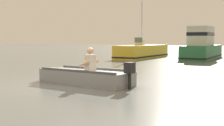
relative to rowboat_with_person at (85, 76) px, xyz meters
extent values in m
plane|color=slate|center=(-0.12, -0.17, -0.25)|extent=(120.00, 120.00, 0.00)
cube|color=gray|center=(0.07, -0.01, -0.03)|extent=(3.24, 1.60, 0.44)
cube|color=gray|center=(-1.64, 0.28, -0.03)|extent=(0.50, 0.66, 0.42)
cube|color=#4D4E51|center=(-0.02, -0.51, 0.22)|extent=(3.01, 0.59, 0.08)
cube|color=#4D4E51|center=(0.15, 0.49, 0.22)|extent=(3.01, 0.59, 0.08)
cube|color=#A0A2A8|center=(0.17, -0.03, 0.15)|extent=(0.44, 1.04, 0.06)
cylinder|color=black|center=(1.70, -0.29, 0.02)|extent=(0.12, 0.12, 0.54)
cube|color=black|center=(1.70, -0.29, 0.37)|extent=(0.28, 0.32, 0.32)
cube|color=beige|center=(0.22, -0.04, 0.45)|extent=(0.27, 0.37, 0.52)
sphere|color=tan|center=(0.22, -0.04, 0.83)|extent=(0.22, 0.22, 0.22)
cylinder|color=tan|center=(0.13, -0.25, 0.43)|extent=(0.43, 0.16, 0.23)
cylinder|color=tan|center=(0.20, 0.19, 0.43)|extent=(0.43, 0.16, 0.23)
cube|color=gold|center=(-3.54, 14.18, 0.24)|extent=(2.06, 6.47, 0.98)
cube|color=black|center=(-3.54, 14.18, -0.08)|extent=(2.10, 6.51, 0.10)
cube|color=silver|center=(-3.57, 13.70, 0.95)|extent=(0.64, 0.53, 0.44)
cube|color=slate|center=(-3.58, 13.44, 1.13)|extent=(0.61, 0.07, 0.36)
cylinder|color=silver|center=(-3.55, 14.02, 2.40)|extent=(0.10, 0.10, 3.34)
cube|color=#287042|center=(0.73, 15.23, 0.24)|extent=(1.83, 6.49, 0.99)
cube|color=black|center=(0.73, 15.23, -0.08)|extent=(1.87, 6.53, 0.10)
cube|color=silver|center=(0.73, 14.65, 1.38)|extent=(1.41, 2.73, 1.28)
cube|color=black|center=(0.73, 14.65, 1.54)|extent=(1.44, 2.76, 0.24)
cube|color=white|center=(0.73, 14.65, 2.06)|extent=(1.48, 2.87, 0.08)
camera|label=1|loc=(5.47, -8.95, 1.22)|focal=52.07mm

